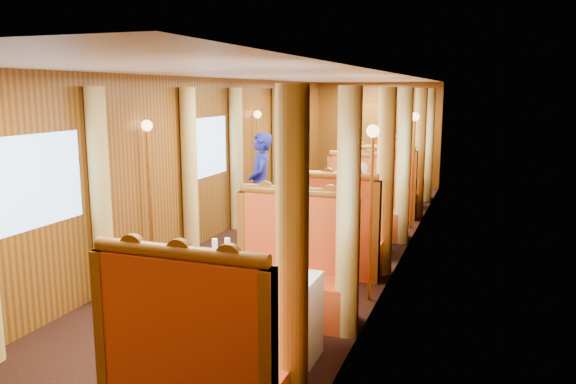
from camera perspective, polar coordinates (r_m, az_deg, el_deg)
The scene contains 47 objects.
floor at distance 8.41m, azimuth 1.20°, elevation -5.63°, with size 3.00×12.00×0.01m, color black, non-canonical shape.
ceiling at distance 8.09m, azimuth 1.27°, elevation 11.66°, with size 3.00×12.00×0.01m, color silver, non-canonical shape.
wall_far at distance 13.95m, azimuth 9.13°, elevation 5.82°, with size 3.00×2.50×0.01m, color brown, non-canonical shape.
wall_left at distance 8.74m, azimuth -8.14°, elevation 3.25°, with size 12.00×2.50×0.01m, color brown, non-canonical shape.
wall_right at distance 7.82m, azimuth 11.73°, elevation 2.31°, with size 12.00×2.50×0.01m, color brown, non-canonical shape.
doorway_far at distance 13.94m, azimuth 9.08°, elevation 4.78°, with size 0.80×0.04×2.00m, color #8E5B20.
table_near at distance 4.94m, azimuth -3.57°, elevation -12.73°, with size 1.05×0.72×0.75m, color white.
banquette_near_fwd at distance 4.10m, azimuth -9.45°, elevation -17.20°, with size 1.30×0.55×1.34m.
banquette_near_aft at distance 5.81m, azimuth 0.42°, elevation -8.62°, with size 1.30×0.55×1.34m.
table_mid at distance 8.11m, azimuth 6.25°, elevation -3.54°, with size 1.05×0.72×0.75m, color white.
banquette_mid_fwd at distance 7.15m, azimuth 4.34°, elevation -5.00°, with size 1.30×0.55×1.34m.
banquette_mid_aft at distance 9.07m, azimuth 7.76°, elevation -1.78°, with size 1.30×0.55×1.34m.
table_far at distance 11.48m, azimuth 10.35°, elevation 0.44°, with size 1.05×0.72×0.75m, color white.
banquette_far_fwd at distance 10.49m, azimuth 9.44°, elevation -0.19°, with size 1.30×0.55×1.34m.
banquette_far_aft at distance 12.46m, azimuth 11.13°, elevation 1.41°, with size 1.30×0.55×1.34m.
tea_tray at distance 4.79m, azimuth -5.14°, elevation -8.61°, with size 0.34×0.26×0.01m, color silver.
teapot_left at distance 4.77m, azimuth -5.73°, elevation -7.87°, with size 0.18×0.13×0.14m, color silver, non-canonical shape.
teapot_right at distance 4.73m, azimuth -4.62°, elevation -8.14°, with size 0.15×0.11×0.12m, color silver, non-canonical shape.
teapot_back at distance 4.89m, azimuth -4.14°, elevation -7.53°, with size 0.15×0.11×0.12m, color silver, non-canonical shape.
fruit_plate at distance 4.57m, azimuth -0.52°, elevation -9.33°, with size 0.23×0.23×0.05m.
cup_inboard at distance 5.05m, azimuth -7.42°, elevation -6.48°, with size 0.08×0.08×0.26m.
cup_outboard at distance 5.06m, azimuth -6.15°, elevation -6.42°, with size 0.08×0.08×0.26m.
rose_vase_mid at distance 8.03m, azimuth 6.59°, elevation 0.33°, with size 0.06×0.06×0.36m.
rose_vase_far at distance 11.40m, azimuth 10.47°, elevation 3.17°, with size 0.06×0.06×0.36m.
window_left_near at distance 5.88m, azimuth -24.16°, elevation 1.01°, with size 1.20×0.90×0.01m, color #7FADE5, non-canonical shape.
curtain_left_near_b at distance 6.43m, azimuth -18.52°, elevation -0.38°, with size 0.22×0.22×2.35m, color #D9C46F.
window_right_near at distance 4.39m, azimuth 5.12°, elevation -0.98°, with size 1.20×0.90×0.01m, color #7FADE5, non-canonical shape.
curtain_right_near_a at distance 3.76m, azimuth 0.45°, elevation -7.18°, with size 0.22×0.22×2.35m, color #D9C46F.
curtain_right_near_b at distance 5.21m, azimuth 6.13°, elevation -2.29°, with size 0.22×0.22×2.35m, color #D9C46F.
window_left_mid at distance 8.72m, azimuth -8.09°, elevation 4.55°, with size 1.20×0.90×0.01m, color #7FADE5, non-canonical shape.
curtain_left_mid_a at distance 8.02m, azimuth -9.96°, elevation 2.03°, with size 0.22×0.22×2.35m, color #D9C46F.
curtain_left_mid_b at distance 9.39m, azimuth -5.26°, elevation 3.33°, with size 0.22×0.22×2.35m, color #D9C46F.
window_right_mid at distance 7.79m, azimuth 11.67°, elevation 3.77°, with size 1.20×0.90×0.01m, color #7FADE5, non-canonical shape.
curtain_right_mid_a at distance 7.08m, azimuth 9.85°, elevation 0.95°, with size 0.22×0.22×2.35m, color #D9C46F.
curtain_right_mid_b at distance 8.61m, azimuth 11.66°, elevation 2.53°, with size 0.22×0.22×2.35m, color #D9C46F.
window_left_far at distance 11.91m, azimuth -0.20°, elevation 6.17°, with size 1.20×0.90×0.01m, color #7FADE5, non-canonical shape.
curtain_left_far_a at distance 11.17m, azimuth -1.06°, elevation 4.48°, with size 0.22×0.22×2.35m, color #D9C46F.
curtain_left_far_b at distance 12.63m, azimuth 1.46°, elevation 5.15°, with size 0.22×0.22×2.35m, color #D9C46F.
window_right_far at distance 11.25m, azimuth 14.24°, elevation 5.61°, with size 1.20×0.90×0.01m, color #7FADE5, non-canonical shape.
curtain_right_far_a at distance 10.52m, azimuth 13.18°, elevation 3.85°, with size 0.22×0.22×2.35m, color #D9C46F.
curtain_right_far_b at distance 12.06m, azimuth 14.05°, elevation 4.60°, with size 0.22×0.22×2.35m, color #D9C46F.
sconce_left_fore at distance 7.18m, azimuth -13.97°, elevation 2.62°, with size 0.14×0.14×1.95m.
sconce_right_fore at distance 6.10m, azimuth 8.51°, elevation 1.50°, with size 0.14×0.14×1.95m.
sconce_left_aft at distance 10.26m, azimuth -3.09°, elevation 5.12°, with size 0.14×0.14×1.95m.
sconce_right_aft at distance 9.54m, azimuth 12.66°, elevation 4.49°, with size 0.14×0.14×1.95m.
steward at distance 9.01m, azimuth -2.80°, elevation 0.80°, with size 0.60×0.39×1.65m, color navy.
passenger at distance 8.77m, azimuth 7.48°, elevation -0.06°, with size 0.40×0.44×0.76m.
Camera 1 is at (2.56, -7.67, 2.30)m, focal length 35.00 mm.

